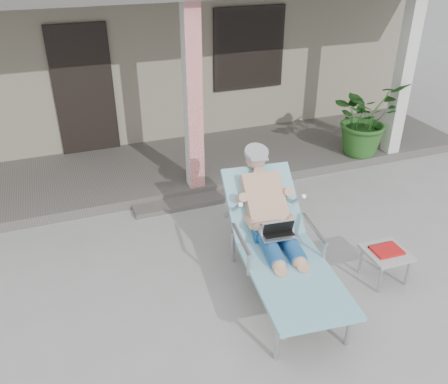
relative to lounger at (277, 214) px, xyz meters
name	(u,v)px	position (x,y,z in m)	size (l,w,h in m)	color
ground	(252,279)	(-0.22, 0.09, -0.88)	(60.00, 60.00, 0.00)	#9E9E99
house	(132,29)	(-0.22, 6.59, 0.79)	(10.40, 5.40, 3.30)	gray
porch_deck	(181,165)	(-0.22, 3.09, -0.80)	(10.00, 2.00, 0.15)	#605B56
porch_step	(202,200)	(-0.22, 1.94, -0.84)	(2.00, 0.30, 0.07)	#605B56
lounger	(277,214)	(0.00, 0.00, 0.00)	(1.04, 2.25, 1.43)	#B7B7BC
side_table	(386,254)	(1.17, -0.42, -0.53)	(0.47, 0.47, 0.41)	#A6A7A2
potted_palm	(365,118)	(2.76, 2.36, -0.11)	(1.12, 0.97, 1.25)	#26591E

